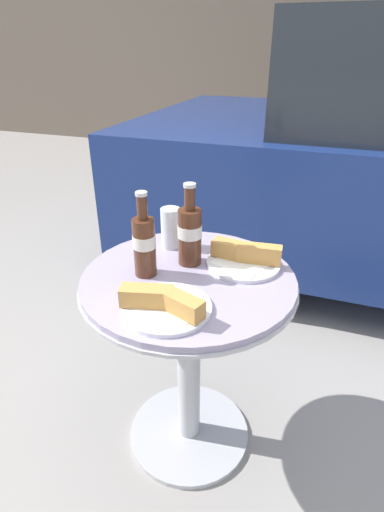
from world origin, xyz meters
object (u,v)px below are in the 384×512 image
drinking_glass (171,230)px  lunch_plate_far (165,304)px  lunch_plate_near (244,258)px  cola_bottle_left (190,233)px  cola_bottle_right (144,243)px  bistro_table (189,332)px

drinking_glass → lunch_plate_far: size_ratio=0.57×
lunch_plate_near → cola_bottle_left: bearing=-164.1°
cola_bottle_left → lunch_plate_near: (0.16, 0.05, -0.08)m
drinking_glass → lunch_plate_near: (0.26, -0.04, -0.04)m
cola_bottle_right → lunch_plate_near: 0.31m
cola_bottle_left → cola_bottle_right: size_ratio=1.00×
cola_bottle_left → bistro_table: bearing=-73.2°
bistro_table → cola_bottle_right: (-0.12, -0.03, 0.31)m
cola_bottle_right → lunch_plate_near: size_ratio=1.12×
cola_bottle_left → lunch_plate_far: bearing=-84.0°
cola_bottle_right → lunch_plate_far: 0.22m
lunch_plate_far → bistro_table: bearing=91.3°
bistro_table → cola_bottle_left: bearing=106.8°
cola_bottle_left → drinking_glass: bearing=138.9°
bistro_table → lunch_plate_far: lunch_plate_far is taller
bistro_table → lunch_plate_far: size_ratio=2.91×
bistro_table → drinking_glass: drinking_glass is taller
cola_bottle_right → lunch_plate_far: size_ratio=1.07×
bistro_table → cola_bottle_right: bearing=-165.8°
cola_bottle_left → lunch_plate_near: cola_bottle_left is taller
cola_bottle_right → drinking_glass: (0.00, 0.19, -0.04)m
drinking_glass → lunch_plate_far: bearing=-70.2°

